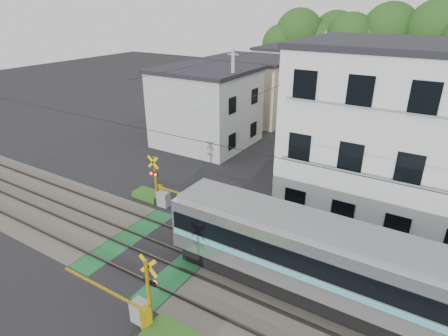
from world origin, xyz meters
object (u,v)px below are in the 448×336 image
Objects in this scene: crossing_signal_far at (163,194)px; apartment_block at (395,135)px; crossing_signal_near at (141,309)px; pedestrian at (333,110)px.

crossing_signal_far is 13.14m from apartment_block.
crossing_signal_near is 3.07× the size of pedestrian.
crossing_signal_far is at bearing 85.27° from pedestrian.
crossing_signal_near is 14.95m from apartment_block.
crossing_signal_far is 24.02m from pedestrian.
crossing_signal_near is at bearing -114.22° from apartment_block.
crossing_signal_near is at bearing 96.34° from pedestrian.
crossing_signal_far is at bearing 125.29° from crossing_signal_near.
crossing_signal_far is at bearing -152.22° from apartment_block.
crossing_signal_near reaches higher than pedestrian.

